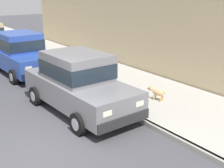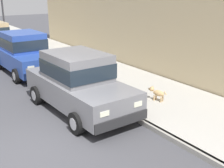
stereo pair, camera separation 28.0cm
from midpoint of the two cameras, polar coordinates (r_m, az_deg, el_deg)
The scene contains 9 objects.
ground_plane at distance 7.66m, azimuth -13.60°, elevation -12.61°, with size 80.00×80.00×0.00m, color #424247.
curb at distance 9.06m, azimuth 5.69°, elevation -6.67°, with size 0.16×64.00×0.14m, color gray.
sidewalk at distance 10.22m, azimuth 13.51°, elevation -4.16°, with size 3.60×64.00×0.14m, color #A8A59E.
car_grey_sedan at distance 9.52m, azimuth -5.74°, elevation 0.45°, with size 2.15×4.66×1.92m.
car_blue_sedan at distance 14.49m, azimuth -16.13°, elevation 5.91°, with size 2.12×4.65×1.92m.
dog_tan at distance 10.27m, azimuth 9.50°, elevation -1.65°, with size 0.31×0.74×0.49m.
fire_hydrant at distance 12.16m, azimuth -4.29°, elevation 1.88°, with size 0.34×0.24×0.72m.
street_lamp at distance 22.61m, azimuth -20.21°, elevation 14.55°, with size 0.36×0.36×4.42m.
building_facade at distance 15.00m, azimuth 4.18°, elevation 12.18°, with size 0.50×20.00×4.67m, color tan.
Camera 2 is at (-2.02, -6.36, 3.83)m, focal length 47.20 mm.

